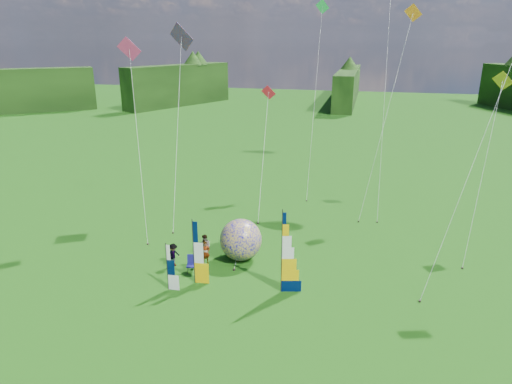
% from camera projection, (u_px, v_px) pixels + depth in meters
% --- Properties ---
extents(ground, '(220.00, 220.00, 0.00)m').
position_uv_depth(ground, '(256.00, 313.00, 24.60)').
color(ground, '#296F17').
rests_on(ground, ground).
extents(treeline_ring, '(210.00, 210.00, 8.00)m').
position_uv_depth(treeline_ring, '(256.00, 246.00, 23.31)').
color(treeline_ring, '#285216').
rests_on(treeline_ring, ground).
extents(feather_banner_main, '(1.33, 0.42, 4.97)m').
position_uv_depth(feather_banner_main, '(282.00, 253.00, 25.87)').
color(feather_banner_main, '#02123B').
rests_on(feather_banner_main, ground).
extents(side_banner_left, '(1.11, 0.20, 4.02)m').
position_uv_depth(side_banner_left, '(194.00, 253.00, 27.00)').
color(side_banner_left, '#E5AD03').
rests_on(side_banner_left, ground).
extents(side_banner_far, '(0.87, 0.14, 2.90)m').
position_uv_depth(side_banner_far, '(167.00, 267.00, 26.45)').
color(side_banner_far, white).
rests_on(side_banner_far, ground).
extents(bol_inflatable, '(3.28, 3.28, 2.79)m').
position_uv_depth(bol_inflatable, '(241.00, 240.00, 30.17)').
color(bol_inflatable, '#03008F').
rests_on(bol_inflatable, ground).
extents(spectator_a, '(0.67, 0.64, 1.54)m').
position_uv_depth(spectator_a, '(206.00, 253.00, 29.74)').
color(spectator_a, '#66594C').
rests_on(spectator_a, ground).
extents(spectator_b, '(0.91, 0.72, 1.68)m').
position_uv_depth(spectator_b, '(205.00, 247.00, 30.46)').
color(spectator_b, '#66594C').
rests_on(spectator_b, ground).
extents(spectator_c, '(0.78, 1.08, 1.57)m').
position_uv_depth(spectator_c, '(173.00, 255.00, 29.39)').
color(spectator_c, '#66594C').
rests_on(spectator_c, ground).
extents(spectator_d, '(1.05, 0.82, 1.67)m').
position_uv_depth(spectator_d, '(232.00, 243.00, 31.06)').
color(spectator_d, '#66594C').
rests_on(spectator_d, ground).
extents(camp_chair, '(0.78, 0.78, 1.11)m').
position_uv_depth(camp_chair, '(192.00, 264.00, 28.68)').
color(camp_chair, '#10104C').
rests_on(camp_chair, ground).
extents(kite_whale, '(8.78, 15.03, 20.63)m').
position_uv_depth(kite_whale, '(386.00, 85.00, 38.42)').
color(kite_whale, black).
rests_on(kite_whale, ground).
extents(kite_rainbow_delta, '(8.20, 12.45, 16.07)m').
position_uv_depth(kite_rainbow_delta, '(177.00, 119.00, 35.64)').
color(kite_rainbow_delta, red).
rests_on(kite_rainbow_delta, ground).
extents(kite_parafoil, '(9.35, 11.63, 16.62)m').
position_uv_depth(kite_parafoil, '(478.00, 145.00, 25.95)').
color(kite_parafoil, red).
rests_on(kite_parafoil, ground).
extents(small_kite_red, '(4.39, 11.57, 10.40)m').
position_uv_depth(small_kite_red, '(264.00, 147.00, 39.01)').
color(small_kite_red, red).
rests_on(small_kite_red, ground).
extents(small_kite_orange, '(6.58, 9.91, 17.20)m').
position_uv_depth(small_kite_orange, '(387.00, 109.00, 36.75)').
color(small_kite_orange, orange).
rests_on(small_kite_orange, ground).
extents(small_kite_yellow, '(6.53, 10.74, 12.35)m').
position_uv_depth(small_kite_yellow, '(485.00, 162.00, 30.59)').
color(small_kite_yellow, yellow).
rests_on(small_kite_yellow, ground).
extents(small_kite_pink, '(6.92, 8.35, 14.76)m').
position_uv_depth(small_kite_pink, '(138.00, 136.00, 32.67)').
color(small_kite_pink, '#D5316D').
rests_on(small_kite_pink, ground).
extents(small_kite_green, '(7.14, 11.39, 18.08)m').
position_uv_depth(small_kite_green, '(315.00, 94.00, 42.67)').
color(small_kite_green, green).
rests_on(small_kite_green, ground).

